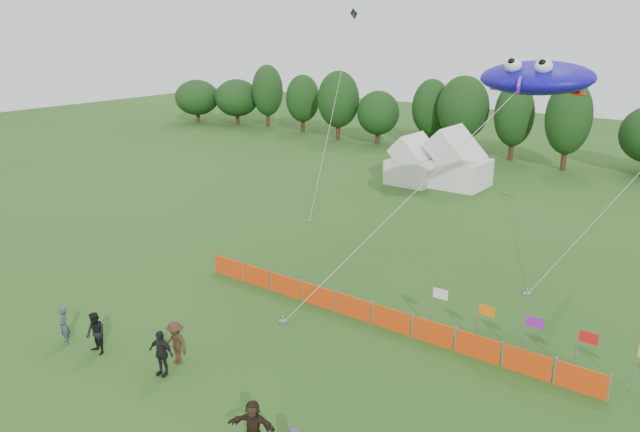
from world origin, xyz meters
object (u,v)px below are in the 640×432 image
Objects in this scene: spectator_d at (161,353)px; spectator_f at (253,425)px; stingray_kite at (539,78)px; tent_left at (414,164)px; barrier_fence at (371,313)px; spectator_b at (96,334)px; tent_right at (455,164)px; spectator_c at (176,343)px; spectator_a at (64,326)px.

spectator_d reaches higher than spectator_f.
tent_left is at bearing 135.30° from stingray_kite.
spectator_b is at bearing -129.66° from barrier_fence.
tent_left is 0.72× the size of tent_right.
tent_right is at bearing 95.96° from spectator_b.
spectator_c is (3.64, -32.42, -0.96)m from tent_right.
stingray_kite reaches higher than tent_left.
spectator_b is (1.77, 0.32, 0.07)m from spectator_a.
tent_right is 20.91m from stingray_kite.
spectator_b is 0.96× the size of spectator_d.
tent_right reaches higher than spectator_b.
stingray_kite is at bearing -54.06° from tent_right.
spectator_d is at bearing -77.77° from tent_left.
spectator_a is 0.92× the size of spectator_b.
stingray_kite is (11.22, -15.47, 8.49)m from tent_right.
spectator_c is at bearing 92.04° from spectator_d.
tent_left is 0.19× the size of barrier_fence.
barrier_fence is (11.00, -23.58, -1.16)m from tent_left.
tent_left is 26.04m from barrier_fence.
stingray_kite reaches higher than spectator_d.
spectator_d reaches higher than spectator_b.
spectator_b is (0.49, -33.87, -0.95)m from tent_right.
barrier_fence is at bearing -109.23° from stingray_kite.
spectator_b reaches higher than spectator_a.
spectator_c is 0.09× the size of stingray_kite.
spectator_d is (-4.07, -8.41, 0.42)m from barrier_fence.
spectator_a is 0.97× the size of spectator_f.
spectator_c is 6.26m from spectator_f.
tent_left is 35.41m from spectator_f.
spectator_a is at bearing -134.75° from barrier_fence.
tent_left is 2.27× the size of spectator_a.
tent_right is 35.70m from spectator_f.
stingray_kite is (7.57, 16.95, 9.44)m from spectator_c.
spectator_c is at bearing 29.76° from spectator_b.
spectator_d reaches higher than barrier_fence.
tent_right is at bearing 85.13° from spectator_d.
spectator_f is at bearing -18.14° from spectator_c.
tent_left is at bearing 102.20° from spectator_c.
spectator_d reaches higher than spectator_c.
spectator_b is at bearing 178.03° from spectator_d.
spectator_c is (3.15, 1.45, -0.00)m from spectator_b.
stingray_kite is at bearing -44.70° from tent_left.
spectator_f is at bearing 1.96° from spectator_b.
tent_left is 32.75m from spectator_b.
tent_left is 2.10× the size of spectator_c.
spectator_b is 3.47m from spectator_c.
spectator_b is 0.09× the size of stingray_kite.
spectator_a is 24.43m from stingray_kite.
spectator_c is 1.05× the size of spectator_f.
spectator_d is (3.86, -33.31, -0.92)m from tent_right.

